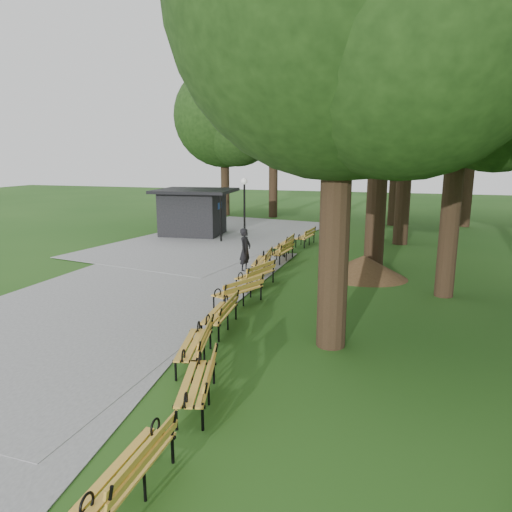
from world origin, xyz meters
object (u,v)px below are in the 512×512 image
(kiosk, at_px, (193,212))
(bench_9, at_px, (305,237))
(bench_2, at_px, (194,345))
(lawn_tree_4, at_px, (410,83))
(bench_8, at_px, (284,245))
(bench_5, at_px, (255,274))
(lawn_tree_0, at_px, (343,0))
(bench_0, at_px, (129,469))
(dirt_mound, at_px, (363,266))
(lamp_post, at_px, (244,198))
(bench_4, at_px, (238,291))
(lawn_tree_1, at_px, (463,74))
(bench_1, at_px, (196,383))
(person, at_px, (245,250))
(bench_7, at_px, (281,251))
(bench_3, at_px, (220,313))
(lawn_tree_2, at_px, (385,38))
(bench_6, at_px, (262,261))

(kiosk, xyz_separation_m, bench_9, (6.75, -1.18, -0.88))
(bench_2, distance_m, bench_9, 14.44)
(lawn_tree_4, bearing_deg, bench_8, -140.42)
(bench_5, distance_m, lawn_tree_0, 9.06)
(bench_2, bearing_deg, bench_0, -0.56)
(dirt_mound, height_order, lawn_tree_0, lawn_tree_0)
(lamp_post, relative_size, bench_4, 1.79)
(lawn_tree_0, height_order, lawn_tree_1, lawn_tree_0)
(bench_1, relative_size, lawn_tree_0, 0.17)
(person, xyz_separation_m, lawn_tree_0, (4.27, -6.45, 6.81))
(lamp_post, distance_m, lawn_tree_1, 11.85)
(bench_2, relative_size, lawn_tree_0, 0.17)
(bench_0, height_order, bench_7, same)
(bench_3, distance_m, bench_8, 9.84)
(bench_3, distance_m, lawn_tree_1, 10.02)
(bench_4, xyz_separation_m, lawn_tree_2, (3.70, 6.41, 8.36))
(bench_0, distance_m, lawn_tree_1, 13.70)
(kiosk, height_order, bench_1, kiosk)
(bench_2, distance_m, bench_3, 2.13)
(bench_2, xyz_separation_m, lawn_tree_2, (3.27, 10.64, 8.36))
(lawn_tree_4, bearing_deg, dirt_mound, -100.01)
(bench_2, bearing_deg, lamp_post, -179.29)
(bench_0, xyz_separation_m, bench_2, (-0.88, 4.06, 0.00))
(bench_8, relative_size, bench_9, 1.00)
(bench_0, distance_m, lawn_tree_0, 9.54)
(lawn_tree_1, bearing_deg, lamp_post, 144.43)
(bench_1, distance_m, bench_3, 3.84)
(dirt_mound, relative_size, bench_9, 1.44)
(bench_3, bearing_deg, bench_2, 1.72)
(bench_4, bearing_deg, lawn_tree_4, -177.15)
(bench_9, height_order, lawn_tree_1, lawn_tree_1)
(person, distance_m, bench_7, 2.35)
(bench_1, xyz_separation_m, lawn_tree_1, (4.94, 8.63, 6.42))
(lawn_tree_0, relative_size, lawn_tree_4, 0.99)
(bench_4, bearing_deg, person, -140.42)
(bench_3, distance_m, lawn_tree_4, 16.58)
(bench_5, bearing_deg, bench_9, -164.27)
(bench_5, xyz_separation_m, lawn_tree_0, (3.24, -4.41, 7.22))
(bench_4, height_order, bench_6, same)
(bench_1, bearing_deg, bench_5, 173.82)
(bench_0, height_order, lawn_tree_2, lawn_tree_2)
(lamp_post, distance_m, lawn_tree_0, 14.00)
(lamp_post, relative_size, bench_1, 1.79)
(lawn_tree_0, xyz_separation_m, lawn_tree_1, (2.97, 5.14, -0.80))
(lawn_tree_0, bearing_deg, bench_1, -119.50)
(bench_6, bearing_deg, bench_3, -0.69)
(bench_0, relative_size, bench_6, 1.00)
(person, height_order, kiosk, kiosk)
(bench_7, height_order, lawn_tree_2, lawn_tree_2)
(bench_5, bearing_deg, lawn_tree_0, 53.40)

